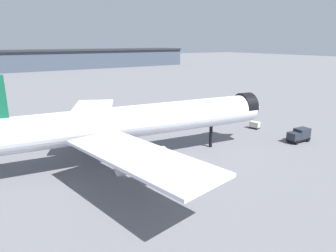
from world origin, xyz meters
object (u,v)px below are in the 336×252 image
object	(u,v)px
airliner_near_gate	(130,122)
baggage_tug_wing	(73,116)
baggage_cart_trailing	(255,125)
service_truck_front	(299,135)

from	to	relation	value
airliner_near_gate	baggage_tug_wing	xyz separation A→B (m)	(-0.48, 37.02, -6.52)
airliner_near_gate	baggage_cart_trailing	world-z (taller)	airliner_near_gate
airliner_near_gate	baggage_tug_wing	size ratio (longest dim) A/B	17.95
airliner_near_gate	baggage_cart_trailing	distance (m)	37.20
service_truck_front	baggage_tug_wing	xyz separation A→B (m)	(-37.14, 47.18, -0.62)
baggage_cart_trailing	airliner_near_gate	bearing A→B (deg)	-101.85
airliner_near_gate	baggage_cart_trailing	bearing A→B (deg)	10.74
baggage_tug_wing	service_truck_front	bearing A→B (deg)	85.99
airliner_near_gate	baggage_tug_wing	world-z (taller)	airliner_near_gate
airliner_near_gate	service_truck_front	xyz separation A→B (m)	(36.66, -10.15, -5.91)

